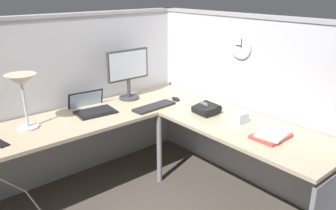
# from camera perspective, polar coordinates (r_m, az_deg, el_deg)

# --- Properties ---
(ground_plane) EXTENTS (6.80, 6.80, 0.00)m
(ground_plane) POSITION_cam_1_polar(r_m,az_deg,el_deg) (3.23, -1.86, -14.70)
(ground_plane) COLOR #4C443D
(cubicle_wall_back) EXTENTS (2.57, 0.12, 1.58)m
(cubicle_wall_back) POSITION_cam_1_polar(r_m,az_deg,el_deg) (3.40, -16.09, 1.20)
(cubicle_wall_back) COLOR #B2B2B7
(cubicle_wall_back) RESTS_ON ground
(cubicle_wall_right) EXTENTS (0.12, 2.37, 1.58)m
(cubicle_wall_right) POSITION_cam_1_polar(r_m,az_deg,el_deg) (3.28, 12.93, 0.83)
(cubicle_wall_right) COLOR #B2B2B7
(cubicle_wall_right) RESTS_ON ground
(desk) EXTENTS (2.35, 2.15, 0.73)m
(desk) POSITION_cam_1_polar(r_m,az_deg,el_deg) (2.81, -3.74, -5.47)
(desk) COLOR tan
(desk) RESTS_ON ground
(monitor) EXTENTS (0.46, 0.20, 0.50)m
(monitor) POSITION_cam_1_polar(r_m,az_deg,el_deg) (3.38, -6.73, 5.79)
(monitor) COLOR #38383D
(monitor) RESTS_ON desk
(laptop) EXTENTS (0.37, 0.41, 0.22)m
(laptop) POSITION_cam_1_polar(r_m,az_deg,el_deg) (3.19, -12.78, -0.40)
(laptop) COLOR black
(laptop) RESTS_ON desk
(keyboard) EXTENTS (0.44, 0.17, 0.02)m
(keyboard) POSITION_cam_1_polar(r_m,az_deg,el_deg) (3.18, -2.34, -0.28)
(keyboard) COLOR #232326
(keyboard) RESTS_ON desk
(computer_mouse) EXTENTS (0.06, 0.10, 0.03)m
(computer_mouse) POSITION_cam_1_polar(r_m,az_deg,el_deg) (3.37, 1.29, 1.03)
(computer_mouse) COLOR black
(computer_mouse) RESTS_ON desk
(desk_lamp_dome) EXTENTS (0.24, 0.24, 0.44)m
(desk_lamp_dome) POSITION_cam_1_polar(r_m,az_deg,el_deg) (2.84, -23.39, 3.18)
(desk_lamp_dome) COLOR #B7BABF
(desk_lamp_dome) RESTS_ON desk
(cell_phone) EXTENTS (0.10, 0.16, 0.01)m
(cell_phone) POSITION_cam_1_polar(r_m,az_deg,el_deg) (2.74, -26.34, -5.85)
(cell_phone) COLOR black
(cell_phone) RESTS_ON desk
(office_phone) EXTENTS (0.21, 0.22, 0.11)m
(office_phone) POSITION_cam_1_polar(r_m,az_deg,el_deg) (3.04, 6.52, -0.77)
(office_phone) COLOR black
(office_phone) RESTS_ON desk
(book_stack) EXTENTS (0.30, 0.23, 0.04)m
(book_stack) POSITION_cam_1_polar(r_m,az_deg,el_deg) (2.67, 17.08, -4.87)
(book_stack) COLOR #BF3F38
(book_stack) RESTS_ON desk
(tissue_box) EXTENTS (0.12, 0.12, 0.09)m
(tissue_box) POSITION_cam_1_polar(r_m,az_deg,el_deg) (2.88, 11.80, -2.09)
(tissue_box) COLOR silver
(tissue_box) RESTS_ON desk
(wall_clock) EXTENTS (0.04, 0.22, 0.22)m
(wall_clock) POSITION_cam_1_polar(r_m,az_deg,el_deg) (3.15, 12.27, 9.54)
(wall_clock) COLOR #B7BABF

